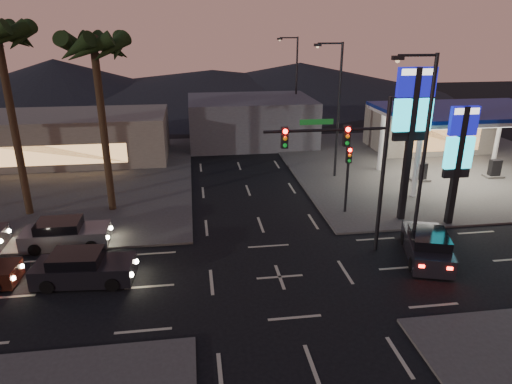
{
  "coord_description": "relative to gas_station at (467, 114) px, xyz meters",
  "views": [
    {
      "loc": [
        -3.73,
        -18.37,
        11.17
      ],
      "look_at": [
        -0.62,
        3.54,
        3.0
      ],
      "focal_mm": 32.0,
      "sensor_mm": 36.0,
      "label": 1
    }
  ],
  "objects": [
    {
      "name": "ground",
      "position": [
        -16.0,
        -12.0,
        -5.08
      ],
      "size": [
        140.0,
        140.0,
        0.0
      ],
      "primitive_type": "plane",
      "color": "black",
      "rests_on": "ground"
    },
    {
      "name": "corner_lot_ne",
      "position": [
        0.0,
        4.0,
        -5.02
      ],
      "size": [
        24.0,
        24.0,
        0.12
      ],
      "primitive_type": "cube",
      "color": "#47443F",
      "rests_on": "ground"
    },
    {
      "name": "corner_lot_nw",
      "position": [
        -32.0,
        4.0,
        -5.02
      ],
      "size": [
        24.0,
        24.0,
        0.12
      ],
      "primitive_type": "cube",
      "color": "#47443F",
      "rests_on": "ground"
    },
    {
      "name": "gas_station",
      "position": [
        0.0,
        0.0,
        0.0
      ],
      "size": [
        12.2,
        8.2,
        5.47
      ],
      "color": "silver",
      "rests_on": "ground"
    },
    {
      "name": "convenience_store",
      "position": [
        2.0,
        9.0,
        -3.08
      ],
      "size": [
        10.0,
        6.0,
        4.0
      ],
      "primitive_type": "cube",
      "color": "#726B5B",
      "rests_on": "ground"
    },
    {
      "name": "pylon_sign_tall",
      "position": [
        -7.5,
        -6.5,
        1.31
      ],
      "size": [
        2.2,
        0.35,
        9.0
      ],
      "color": "black",
      "rests_on": "ground"
    },
    {
      "name": "pylon_sign_short",
      "position": [
        -5.0,
        -7.5,
        -0.42
      ],
      "size": [
        1.6,
        0.35,
        7.0
      ],
      "color": "black",
      "rests_on": "ground"
    },
    {
      "name": "traffic_signal_mast",
      "position": [
        -12.24,
        -10.01,
        0.15
      ],
      "size": [
        6.1,
        0.39,
        8.0
      ],
      "color": "black",
      "rests_on": "ground"
    },
    {
      "name": "pedestal_signal",
      "position": [
        -10.5,
        -5.02,
        -2.16
      ],
      "size": [
        0.32,
        0.39,
        4.3
      ],
      "color": "black",
      "rests_on": "ground"
    },
    {
      "name": "streetlight_near",
      "position": [
        -9.21,
        -11.0,
        0.64
      ],
      "size": [
        2.14,
        0.25,
        10.0
      ],
      "color": "black",
      "rests_on": "ground"
    },
    {
      "name": "streetlight_mid",
      "position": [
        -9.21,
        2.0,
        0.64
      ],
      "size": [
        2.14,
        0.25,
        10.0
      ],
      "color": "black",
      "rests_on": "ground"
    },
    {
      "name": "streetlight_far",
      "position": [
        -9.21,
        16.0,
        0.64
      ],
      "size": [
        2.14,
        0.25,
        10.0
      ],
      "color": "black",
      "rests_on": "ground"
    },
    {
      "name": "palm_a",
      "position": [
        -25.0,
        -2.5,
        4.35
      ],
      "size": [
        4.41,
        4.41,
        10.86
      ],
      "color": "black",
      "rests_on": "ground"
    },
    {
      "name": "building_far_west",
      "position": [
        -30.0,
        10.0,
        -3.08
      ],
      "size": [
        16.0,
        8.0,
        4.0
      ],
      "primitive_type": "cube",
      "color": "#726B5B",
      "rests_on": "ground"
    },
    {
      "name": "building_far_mid",
      "position": [
        -14.0,
        14.0,
        -2.88
      ],
      "size": [
        12.0,
        9.0,
        4.4
      ],
      "primitive_type": "cube",
      "color": "#4C4C51",
      "rests_on": "ground"
    },
    {
      "name": "hill_left",
      "position": [
        -41.0,
        48.0,
        -2.08
      ],
      "size": [
        40.0,
        40.0,
        6.0
      ],
      "primitive_type": "cone",
      "color": "black",
      "rests_on": "ground"
    },
    {
      "name": "hill_right",
      "position": [
        -1.0,
        48.0,
        -2.58
      ],
      "size": [
        50.0,
        50.0,
        5.0
      ],
      "primitive_type": "cone",
      "color": "black",
      "rests_on": "ground"
    },
    {
      "name": "hill_center",
      "position": [
        -16.0,
        48.0,
        -3.08
      ],
      "size": [
        60.0,
        60.0,
        4.0
      ],
      "primitive_type": "cone",
      "color": "black",
      "rests_on": "ground"
    },
    {
      "name": "car_lane_a_front",
      "position": [
        -24.99,
        -11.12,
        -4.39
      ],
      "size": [
        4.66,
        2.21,
        1.48
      ],
      "color": "black",
      "rests_on": "ground"
    },
    {
      "name": "car_lane_b_front",
      "position": [
        -26.71,
        -7.24,
        -4.4
      ],
      "size": [
        4.56,
        1.97,
        1.47
      ],
      "color": "#5D5D5F",
      "rests_on": "ground"
    },
    {
      "name": "suv_station",
      "position": [
        -8.34,
        -11.26,
        -4.38
      ],
      "size": [
        3.18,
        4.88,
        1.51
      ],
      "color": "black",
      "rests_on": "ground"
    }
  ]
}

